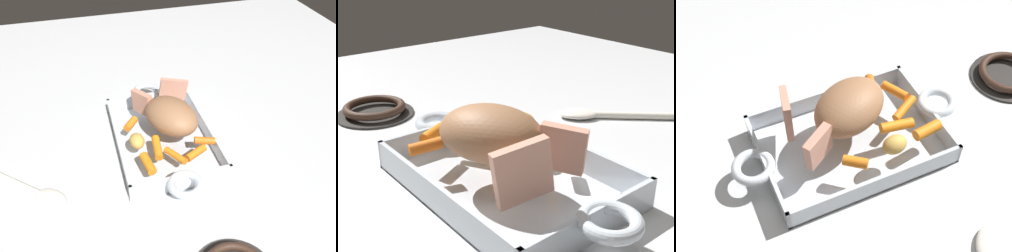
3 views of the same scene
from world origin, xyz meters
TOP-DOWN VIEW (x-y plane):
  - ground_plane at (0.00, 0.00)m, footprint 1.82×1.82m
  - roasting_dish at (0.00, 0.00)m, footprint 0.45×0.24m
  - pork_roast at (-0.01, -0.02)m, footprint 0.18×0.16m
  - roast_slice_thick at (0.08, 0.03)m, footprint 0.06×0.05m
  - roast_slice_thin at (0.10, -0.06)m, footprint 0.03×0.08m
  - baby_carrot_southwest at (-0.12, -0.05)m, footprint 0.04×0.06m
  - baby_carrot_long at (-0.11, 0.00)m, footprint 0.06×0.04m
  - baby_carrot_southeast at (-0.08, 0.03)m, footprint 0.07×0.03m
  - baby_carrot_center_left at (-0.08, -0.08)m, footprint 0.03×0.05m
  - baby_carrot_center_right at (0.03, 0.08)m, footprint 0.05×0.04m
  - baby_carrot_northwest at (-0.12, 0.07)m, footprint 0.06×0.03m
  - potato_near_roast at (-0.05, 0.07)m, footprint 0.05×0.04m
  - serving_spoon at (-0.09, 0.31)m, footprint 0.18×0.19m

SIDE VIEW (x-z plane):
  - ground_plane at x=0.00m, z-range 0.00..0.00m
  - serving_spoon at x=-0.09m, z-range 0.00..0.02m
  - roasting_dish at x=0.00m, z-range -0.01..0.04m
  - baby_carrot_long at x=-0.11m, z-range 0.05..0.07m
  - baby_carrot_center_left at x=-0.08m, z-range 0.05..0.07m
  - baby_carrot_southwest at x=-0.12m, z-range 0.05..0.07m
  - baby_carrot_center_right at x=0.03m, z-range 0.05..0.07m
  - baby_carrot_southeast at x=-0.08m, z-range 0.05..0.07m
  - baby_carrot_northwest at x=-0.12m, z-range 0.05..0.07m
  - potato_near_roast at x=-0.05m, z-range 0.05..0.08m
  - roast_slice_thick at x=0.08m, z-range 0.05..0.11m
  - roast_slice_thin at x=0.10m, z-range 0.04..0.13m
  - pork_roast at x=-0.01m, z-range 0.05..0.13m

